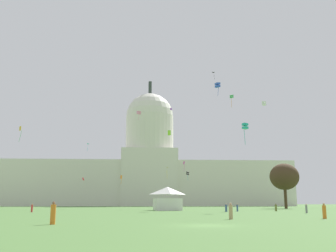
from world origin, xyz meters
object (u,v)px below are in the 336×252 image
(kite_lime_mid, at_px, (169,133))
(kite_gold_mid, at_px, (20,130))
(kite_magenta_mid, at_px, (184,164))
(tree_east_mid, at_px, (284,177))
(kite_cyan_mid, at_px, (87,145))
(kite_red_low, at_px, (83,179))
(person_tan_lawn_far_right, at_px, (231,212))
(capitol_building, at_px, (149,170))
(kite_orange_low, at_px, (121,178))
(person_orange_edge_east, at_px, (53,214))
(kite_turquoise_low, at_px, (245,126))
(person_grey_near_tree_east, at_px, (306,209))
(person_red_edge_west, at_px, (32,208))
(person_denim_lawn_far_left, at_px, (237,208))
(person_orange_back_right, at_px, (324,211))
(kite_white_mid, at_px, (264,103))
(kite_violet_high, at_px, (171,109))
(kite_black_high, at_px, (214,73))
(person_olive_near_tree_west, at_px, (276,208))
(person_denim_near_tent, at_px, (226,208))
(kite_pink_mid, at_px, (139,113))
(event_tent, at_px, (167,199))
(kite_yellow_low, at_px, (166,169))
(kite_green_mid, at_px, (232,97))
(kite_black_low, at_px, (188,173))

(kite_lime_mid, relative_size, kite_gold_mid, 0.33)
(kite_magenta_mid, relative_size, kite_lime_mid, 3.31)
(tree_east_mid, bearing_deg, kite_cyan_mid, 145.61)
(kite_red_low, bearing_deg, tree_east_mid, 122.81)
(kite_cyan_mid, bearing_deg, person_tan_lawn_far_right, -33.20)
(capitol_building, height_order, kite_orange_low, capitol_building)
(person_orange_edge_east, height_order, kite_turquoise_low, kite_turquoise_low)
(person_grey_near_tree_east, distance_m, person_red_edge_west, 47.99)
(person_denim_lawn_far_left, distance_m, person_tan_lawn_far_right, 37.69)
(person_orange_back_right, distance_m, kite_white_mid, 56.67)
(kite_violet_high, relative_size, kite_cyan_mid, 0.34)
(person_denim_lawn_far_left, height_order, kite_black_high, kite_black_high)
(person_denim_lawn_far_left, height_order, kite_red_low, kite_red_low)
(person_olive_near_tree_west, bearing_deg, kite_white_mid, -17.78)
(person_orange_back_right, bearing_deg, person_denim_lawn_far_left, -148.10)
(person_denim_near_tent, xyz_separation_m, kite_magenta_mid, (3.18, 109.33, 19.26))
(kite_pink_mid, height_order, kite_red_low, kite_pink_mid)
(event_tent, xyz_separation_m, kite_yellow_low, (3.05, 59.30, 11.76))
(person_denim_lawn_far_left, bearing_deg, person_denim_near_tent, -46.90)
(capitol_building, xyz_separation_m, person_grey_near_tree_east, (24.43, -139.46, -18.10))
(kite_lime_mid, relative_size, kite_cyan_mid, 0.45)
(capitol_building, xyz_separation_m, kite_green_mid, (23.02, -94.64, 13.64))
(tree_east_mid, height_order, kite_pink_mid, kite_pink_mid)
(kite_lime_mid, height_order, kite_orange_low, kite_lime_mid)
(person_olive_near_tree_west, height_order, kite_lime_mid, kite_lime_mid)
(kite_pink_mid, xyz_separation_m, kite_magenta_mid, (20.93, 53.42, -12.18))
(kite_black_low, bearing_deg, kite_lime_mid, 20.27)
(kite_black_low, bearing_deg, person_orange_back_right, 32.29)
(kite_green_mid, xyz_separation_m, kite_red_low, (-50.88, 54.23, -21.08))
(kite_red_low, bearing_deg, kite_black_high, 150.11)
(kite_cyan_mid, distance_m, kite_orange_low, 25.11)
(person_denim_near_tent, bearing_deg, event_tent, -107.81)
(event_tent, xyz_separation_m, kite_violet_high, (7.15, 92.93, 43.62))
(capitol_building, distance_m, kite_cyan_mid, 52.00)
(person_denim_near_tent, relative_size, kite_black_high, 0.56)
(person_orange_back_right, xyz_separation_m, kite_turquoise_low, (-0.34, 29.73, 15.25))
(kite_pink_mid, distance_m, kite_lime_mid, 25.88)
(kite_orange_low, bearing_deg, person_tan_lawn_far_right, -69.35)
(kite_orange_low, bearing_deg, kite_turquoise_low, -58.22)
(tree_east_mid, distance_m, kite_violet_high, 81.95)
(kite_pink_mid, height_order, kite_yellow_low, kite_pink_mid)
(person_red_edge_west, distance_m, kite_cyan_mid, 89.33)
(person_denim_lawn_far_left, distance_m, kite_turquoise_low, 16.30)
(event_tent, xyz_separation_m, person_orange_back_right, (14.23, -46.35, -1.82))
(kite_green_mid, relative_size, kite_gold_mid, 0.90)
(person_olive_near_tree_west, relative_size, kite_violet_high, 1.43)
(kite_yellow_low, bearing_deg, kite_pink_mid, -33.68)
(person_denim_near_tent, distance_m, kite_lime_mid, 40.90)
(kite_turquoise_low, distance_m, kite_red_low, 101.91)
(kite_magenta_mid, relative_size, kite_red_low, 3.73)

